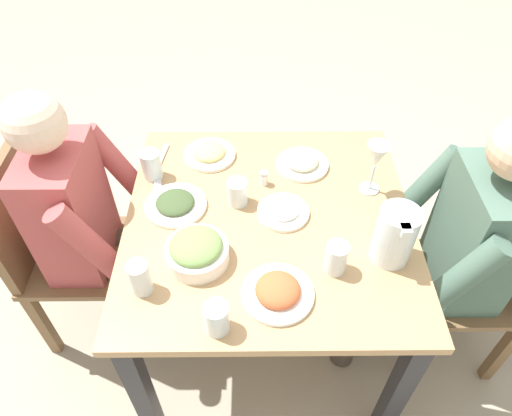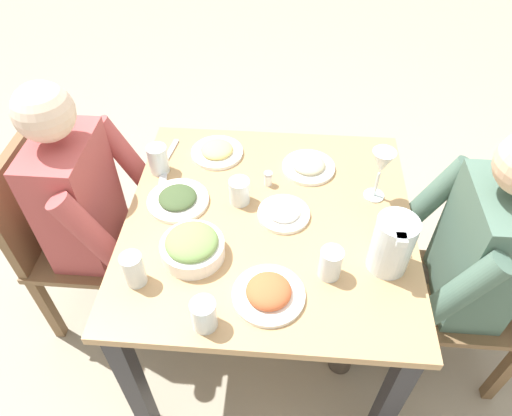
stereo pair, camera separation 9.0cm
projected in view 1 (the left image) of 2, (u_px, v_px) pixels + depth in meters
The scene contains 22 objects.
ground_plane at pixel (266, 331), 2.07m from camera, with size 8.00×8.00×0.00m, color #9E937F.
dining_table at pixel (268, 241), 1.63m from camera, with size 0.95×0.95×0.74m.
chair_near at pixel (490, 273), 1.71m from camera, with size 0.40×0.40×0.86m.
chair_far at pixel (56, 247), 1.79m from camera, with size 0.40×0.40×0.86m.
diner_near at pixel (446, 248), 1.60m from camera, with size 0.48×0.53×1.15m.
diner_far at pixel (100, 221), 1.69m from camera, with size 0.48×0.53×1.15m.
water_pitcher at pixel (395, 235), 1.36m from camera, with size 0.16×0.12×0.19m.
salad_bowl at pixel (196, 250), 1.39m from camera, with size 0.19×0.19×0.09m.
plate_dolmas at pixel (175, 204), 1.57m from camera, with size 0.21×0.21×0.04m.
plate_rice_curry at pixel (278, 291), 1.32m from camera, with size 0.21×0.21×0.06m.
plate_yoghurt at pixel (283, 211), 1.55m from camera, with size 0.17×0.17×0.04m.
plate_beans at pixel (302, 163), 1.71m from camera, with size 0.19×0.19×0.04m.
plate_fries at pixel (209, 153), 1.75m from camera, with size 0.20×0.20×0.04m.
water_glass_by_pitcher at pixel (237, 192), 1.56m from camera, with size 0.07×0.07×0.09m, color silver.
water_glass_near_left at pixel (217, 318), 1.23m from camera, with size 0.07×0.07×0.10m, color silver.
water_glass_far_right at pixel (140, 278), 1.31m from camera, with size 0.06×0.06×0.11m, color silver.
water_glass_center at pixel (336, 258), 1.36m from camera, with size 0.07×0.07×0.10m, color silver.
water_glass_near_right at pixel (151, 165), 1.65m from camera, with size 0.07×0.07×0.11m, color silver.
wine_glass at pixel (376, 158), 1.54m from camera, with size 0.08×0.08×0.20m.
salt_shaker at pixel (264, 178), 1.64m from camera, with size 0.03×0.03×0.05m.
fork_near at pixel (158, 192), 1.62m from camera, with size 0.17×0.03×0.01m, color silver.
knife_near at pixel (160, 160), 1.74m from camera, with size 0.18×0.02×0.01m, color silver.
Camera 1 is at (-1.05, 0.05, 1.87)m, focal length 32.76 mm.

